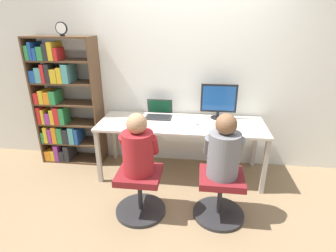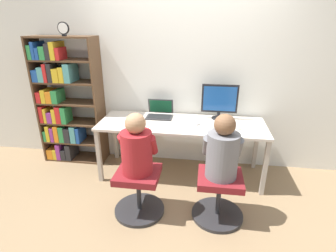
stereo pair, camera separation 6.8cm
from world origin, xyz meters
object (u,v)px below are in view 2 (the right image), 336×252
(desktop_monitor, at_px, (220,101))
(bookshelf, at_px, (63,104))
(office_chair_right, at_px, (139,191))
(person_at_laptop, at_px, (137,148))
(office_chair_left, at_px, (219,195))
(keyboard, at_px, (221,125))
(desk_clock, at_px, (63,29))
(laptop, at_px, (160,113))
(person_at_monitor, at_px, (223,150))

(desktop_monitor, bearing_deg, bookshelf, -178.96)
(office_chair_right, distance_m, person_at_laptop, 0.51)
(office_chair_left, relative_size, office_chair_right, 1.00)
(keyboard, bearing_deg, desktop_monitor, 95.97)
(office_chair_right, relative_size, desk_clock, 3.23)
(laptop, distance_m, bookshelf, 1.37)
(laptop, distance_m, keyboard, 0.83)
(keyboard, distance_m, desk_clock, 2.24)
(office_chair_right, height_order, person_at_monitor, person_at_monitor)
(keyboard, relative_size, person_at_laptop, 0.70)
(desktop_monitor, relative_size, desk_clock, 2.75)
(laptop, height_order, office_chair_right, laptop)
(person_at_laptop, distance_m, bookshelf, 1.65)
(desktop_monitor, bearing_deg, person_at_laptop, -128.49)
(laptop, height_order, person_at_laptop, person_at_laptop)
(desktop_monitor, height_order, office_chair_left, desktop_monitor)
(office_chair_left, distance_m, bookshelf, 2.42)
(laptop, relative_size, office_chair_left, 0.63)
(office_chair_left, bearing_deg, laptop, 129.18)
(desktop_monitor, height_order, bookshelf, bookshelf)
(desktop_monitor, bearing_deg, desk_clock, -176.40)
(person_at_laptop, bearing_deg, bookshelf, 142.75)
(keyboard, height_order, office_chair_right, keyboard)
(laptop, relative_size, office_chair_right, 0.63)
(laptop, bearing_deg, desktop_monitor, 3.10)
(desktop_monitor, distance_m, laptop, 0.80)
(office_chair_right, xyz_separation_m, person_at_laptop, (0.00, 0.00, 0.51))
(office_chair_left, height_order, desk_clock, desk_clock)
(desktop_monitor, xyz_separation_m, laptop, (-0.77, -0.04, -0.19))
(office_chair_left, height_order, person_at_monitor, person_at_monitor)
(desktop_monitor, height_order, laptop, desktop_monitor)
(bookshelf, bearing_deg, laptop, -0.13)
(office_chair_right, bearing_deg, person_at_monitor, 3.32)
(laptop, bearing_deg, keyboard, -15.95)
(keyboard, xyz_separation_m, office_chair_right, (-0.85, -0.77, -0.48))
(desktop_monitor, relative_size, bookshelf, 0.26)
(laptop, relative_size, person_at_laptop, 0.54)
(keyboard, xyz_separation_m, person_at_monitor, (-0.02, -0.72, 0.03))
(desktop_monitor, xyz_separation_m, person_at_monitor, (0.01, -0.99, -0.20))
(office_chair_right, xyz_separation_m, bookshelf, (-1.31, 1.00, 0.59))
(laptop, distance_m, office_chair_right, 1.13)
(person_at_laptop, relative_size, bookshelf, 0.36)
(office_chair_left, xyz_separation_m, person_at_monitor, (0.00, 0.00, 0.51))
(desktop_monitor, distance_m, person_at_monitor, 1.01)
(office_chair_left, bearing_deg, desktop_monitor, 90.45)
(person_at_monitor, height_order, desk_clock, desk_clock)
(keyboard, distance_m, office_chair_left, 0.87)
(desktop_monitor, xyz_separation_m, bookshelf, (-2.14, -0.04, -0.12))
(person_at_laptop, xyz_separation_m, bookshelf, (-1.31, 1.00, 0.08))
(bookshelf, bearing_deg, office_chair_left, -24.08)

